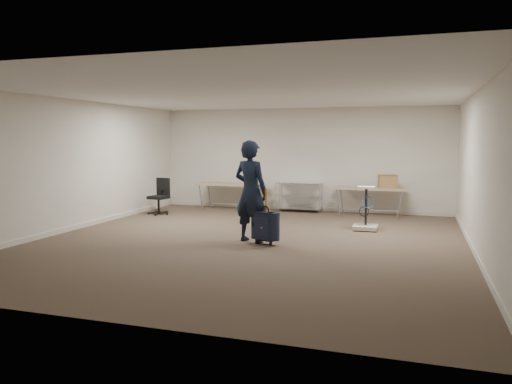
% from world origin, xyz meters
% --- Properties ---
extents(ground, '(9.00, 9.00, 0.00)m').
position_xyz_m(ground, '(0.00, 0.00, 0.00)').
color(ground, '#423128').
rests_on(ground, ground).
extents(room_shell, '(8.00, 9.00, 9.00)m').
position_xyz_m(room_shell, '(0.00, 1.38, 0.05)').
color(room_shell, beige).
rests_on(room_shell, ground).
extents(folding_table_left, '(1.80, 0.75, 0.73)m').
position_xyz_m(folding_table_left, '(-1.90, 3.95, 0.68)').
color(folding_table_left, tan).
rests_on(folding_table_left, ground).
extents(folding_table_right, '(1.80, 0.75, 0.73)m').
position_xyz_m(folding_table_right, '(1.90, 3.95, 0.68)').
color(folding_table_right, tan).
rests_on(folding_table_right, ground).
extents(wire_shelf, '(1.22, 0.47, 0.80)m').
position_xyz_m(wire_shelf, '(0.00, 4.20, 0.44)').
color(wire_shelf, silver).
rests_on(wire_shelf, ground).
extents(person, '(0.81, 0.65, 1.94)m').
position_xyz_m(person, '(0.04, -0.02, 0.97)').
color(person, black).
rests_on(person, ground).
extents(suitcase, '(0.43, 0.32, 1.04)m').
position_xyz_m(suitcase, '(0.38, -0.18, 0.35)').
color(suitcase, '#152030').
rests_on(suitcase, ground).
extents(office_chair, '(0.57, 0.57, 0.94)m').
position_xyz_m(office_chair, '(-3.36, 2.61, 0.29)').
color(office_chair, black).
rests_on(office_chair, ground).
extents(equipment_cart, '(0.52, 0.52, 0.94)m').
position_xyz_m(equipment_cart, '(2.00, 1.92, 0.25)').
color(equipment_cart, silver).
rests_on(equipment_cart, ground).
extents(cardboard_box, '(0.51, 0.43, 0.33)m').
position_xyz_m(cardboard_box, '(2.33, 4.02, 0.90)').
color(cardboard_box, '#A3874B').
rests_on(cardboard_box, folding_table_right).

